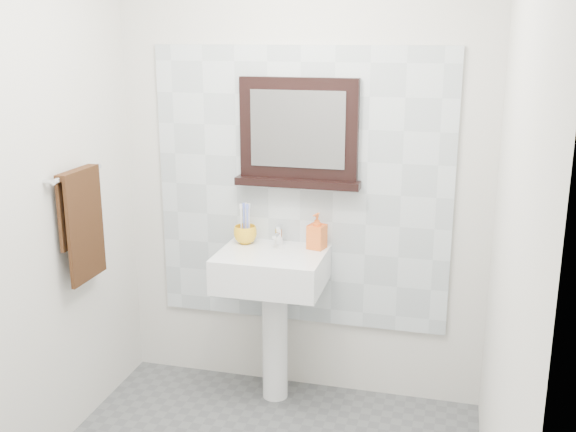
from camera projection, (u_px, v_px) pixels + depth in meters
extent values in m
cube|color=silver|center=(301.00, 171.00, 3.58)|extent=(2.00, 0.01, 2.50)
cube|color=silver|center=(76.00, 356.00, 1.52)|extent=(2.00, 0.01, 2.50)
cube|color=silver|center=(6.00, 209.00, 2.79)|extent=(0.01, 2.20, 2.50)
cube|color=silver|center=(510.00, 246.00, 2.31)|extent=(0.01, 2.20, 2.50)
cube|color=silver|center=(301.00, 190.00, 3.59)|extent=(1.60, 0.02, 1.50)
cylinder|color=white|center=(275.00, 340.00, 3.67)|extent=(0.14, 0.14, 0.68)
cube|color=white|center=(271.00, 269.00, 3.50)|extent=(0.55, 0.44, 0.18)
cylinder|color=silver|center=(270.00, 257.00, 3.47)|extent=(0.32, 0.32, 0.02)
cylinder|color=#4C4C4F|center=(270.00, 255.00, 3.46)|extent=(0.04, 0.04, 0.00)
cylinder|color=silver|center=(279.00, 236.00, 3.61)|extent=(0.04, 0.04, 0.09)
cylinder|color=silver|center=(277.00, 235.00, 3.56)|extent=(0.02, 0.10, 0.02)
cube|color=silver|center=(280.00, 227.00, 3.61)|extent=(0.02, 0.07, 0.01)
imported|color=yellow|center=(245.00, 235.00, 3.62)|extent=(0.15, 0.15, 0.10)
cylinder|color=white|center=(241.00, 225.00, 3.60)|extent=(0.01, 0.01, 0.19)
cube|color=white|center=(241.00, 206.00, 3.58)|extent=(0.01, 0.01, 0.03)
cylinder|color=#6A7FF4|center=(247.00, 225.00, 3.60)|extent=(0.01, 0.01, 0.19)
cube|color=#6A7FF4|center=(247.00, 207.00, 3.57)|extent=(0.01, 0.01, 0.03)
cylinder|color=white|center=(246.00, 224.00, 3.63)|extent=(0.01, 0.01, 0.19)
cube|color=white|center=(246.00, 205.00, 3.60)|extent=(0.01, 0.01, 0.03)
cylinder|color=#6A7FF4|center=(244.00, 224.00, 3.62)|extent=(0.01, 0.01, 0.19)
cube|color=#6A7FF4|center=(244.00, 205.00, 3.60)|extent=(0.01, 0.01, 0.03)
cylinder|color=white|center=(249.00, 224.00, 3.61)|extent=(0.01, 0.01, 0.19)
cube|color=white|center=(249.00, 206.00, 3.59)|extent=(0.01, 0.01, 0.03)
imported|color=#F13E1C|center=(317.00, 231.00, 3.53)|extent=(0.10, 0.11, 0.19)
cube|color=black|center=(299.00, 128.00, 3.49)|extent=(0.62, 0.06, 0.52)
cube|color=#99999E|center=(297.00, 129.00, 3.46)|extent=(0.50, 0.01, 0.40)
cube|color=black|center=(298.00, 183.00, 3.54)|extent=(0.66, 0.11, 0.04)
cylinder|color=silver|center=(77.00, 174.00, 3.20)|extent=(0.03, 0.40, 0.03)
cylinder|color=silver|center=(49.00, 182.00, 3.03)|extent=(0.05, 0.02, 0.02)
cylinder|color=silver|center=(93.00, 166.00, 3.38)|extent=(0.05, 0.02, 0.02)
cube|color=black|center=(86.00, 228.00, 3.27)|extent=(0.02, 0.30, 0.52)
cube|color=black|center=(77.00, 210.00, 3.25)|extent=(0.02, 0.30, 0.34)
cube|color=black|center=(77.00, 173.00, 3.20)|extent=(0.06, 0.30, 0.03)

